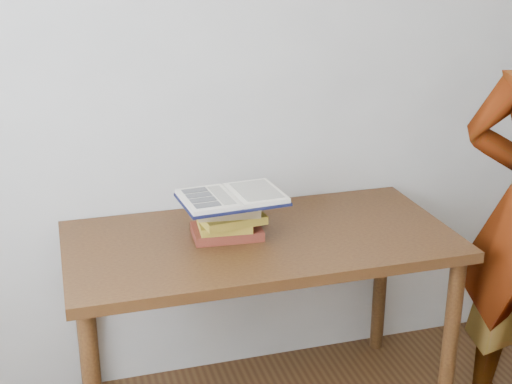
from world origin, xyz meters
name	(u,v)px	position (x,y,z in m)	size (l,w,h in m)	color
room_shell	(407,80)	(-0.08, 0.01, 1.63)	(3.54, 3.54, 2.62)	beige
desk	(260,260)	(0.10, 1.38, 0.67)	(1.44, 0.72, 0.77)	#4A2E12
book_stack	(228,218)	(-0.01, 1.41, 0.84)	(0.27, 0.20, 0.15)	maroon
open_book	(232,197)	(0.00, 1.39, 0.93)	(0.39, 0.28, 0.03)	black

